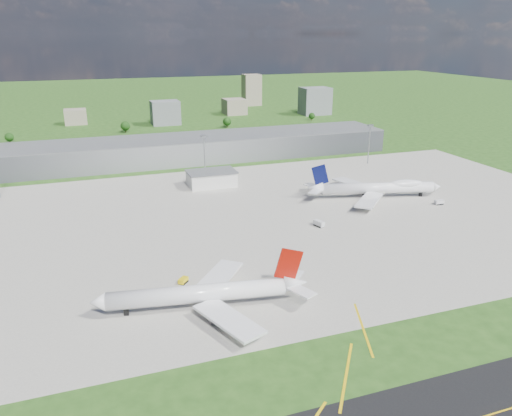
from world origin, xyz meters
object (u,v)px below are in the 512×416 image
object	(u,v)px
van_white_near	(319,224)
van_white_far	(439,202)
airliner_blue_quad	(377,188)
tug_yellow	(183,281)
airliner_red_twin	(206,294)

from	to	relation	value
van_white_near	van_white_far	world-z (taller)	van_white_near
airliner_blue_quad	van_white_far	world-z (taller)	airliner_blue_quad
tug_yellow	van_white_near	size ratio (longest dim) A/B	0.73
airliner_red_twin	tug_yellow	distance (m)	19.18
airliner_red_twin	tug_yellow	world-z (taller)	airliner_red_twin
airliner_red_twin	tug_yellow	size ratio (longest dim) A/B	15.89
van_white_near	van_white_far	distance (m)	70.51
airliner_red_twin	airliner_blue_quad	xyz separation A→B (m)	(111.42, 78.88, 0.22)
tug_yellow	airliner_blue_quad	bearing A→B (deg)	-19.58
airliner_blue_quad	tug_yellow	bearing A→B (deg)	-137.19
airliner_red_twin	van_white_far	world-z (taller)	airliner_red_twin
airliner_red_twin	tug_yellow	xyz separation A→B (m)	(-3.46, 18.45, -3.95)
tug_yellow	van_white_near	world-z (taller)	van_white_near
tug_yellow	van_white_near	bearing A→B (deg)	-21.46
van_white_far	airliner_blue_quad	bearing A→B (deg)	140.53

